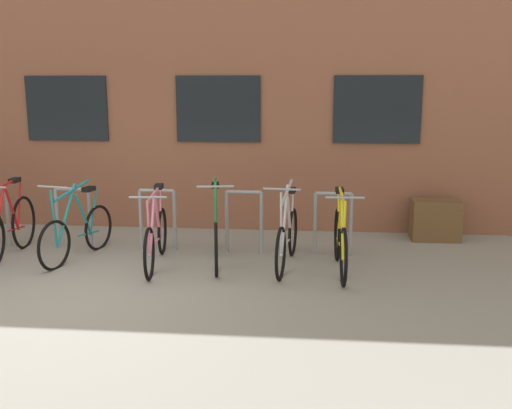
% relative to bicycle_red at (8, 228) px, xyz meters
% --- Properties ---
extents(ground_plane, '(42.00, 42.00, 0.00)m').
position_rel_bicycle_red_xyz_m(ground_plane, '(1.35, -1.39, -0.40)').
color(ground_plane, gray).
extents(storefront_building, '(28.00, 6.86, 6.36)m').
position_rel_bicycle_red_xyz_m(storefront_building, '(1.35, 5.22, 2.78)').
color(storefront_building, brown).
rests_on(storefront_building, ground).
extents(bike_rack, '(6.53, 0.05, 0.87)m').
position_rel_bicycle_red_xyz_m(bike_rack, '(1.29, 0.51, 0.11)').
color(bike_rack, gray).
rests_on(bike_rack, ground).
extents(bicycle_red, '(0.44, 1.74, 1.05)m').
position_rel_bicycle_red_xyz_m(bicycle_red, '(0.00, 0.00, 0.00)').
color(bicycle_red, black).
rests_on(bicycle_red, ground).
extents(bicycle_yellow, '(0.44, 1.71, 1.04)m').
position_rel_bicycle_red_xyz_m(bicycle_yellow, '(4.36, -0.19, -0.02)').
color(bicycle_yellow, black).
rests_on(bicycle_yellow, ground).
extents(bicycle_green, '(0.45, 1.67, 1.11)m').
position_rel_bicycle_red_xyz_m(bicycle_green, '(2.79, 0.02, -0.02)').
color(bicycle_green, black).
rests_on(bicycle_green, ground).
extents(bicycle_pink, '(0.44, 1.73, 1.00)m').
position_rel_bicycle_red_xyz_m(bicycle_pink, '(2.04, -0.14, -0.04)').
color(bicycle_pink, black).
rests_on(bicycle_pink, ground).
extents(bicycle_silver, '(0.44, 1.70, 1.10)m').
position_rel_bicycle_red_xyz_m(bicycle_silver, '(3.70, -0.03, -0.03)').
color(bicycle_silver, black).
rests_on(bicycle_silver, ground).
extents(bicycle_teal, '(0.52, 1.58, 1.06)m').
position_rel_bicycle_red_xyz_m(bicycle_teal, '(0.94, 0.03, -0.04)').
color(bicycle_teal, black).
rests_on(bicycle_teal, ground).
extents(planter_box, '(0.70, 0.44, 0.60)m').
position_rel_bicycle_red_xyz_m(planter_box, '(5.83, 1.46, -0.10)').
color(planter_box, brown).
rests_on(planter_box, ground).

